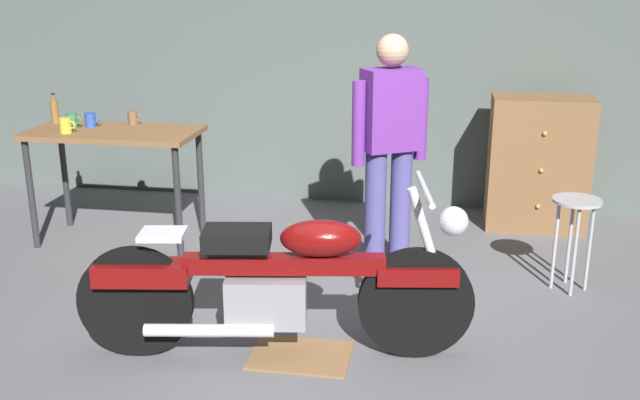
# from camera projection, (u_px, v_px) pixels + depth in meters

# --- Properties ---
(ground_plane) EXTENTS (12.00, 12.00, 0.00)m
(ground_plane) POSITION_uv_depth(u_px,v_px,m) (307.00, 342.00, 4.25)
(ground_plane) COLOR slate
(back_wall) EXTENTS (8.00, 0.12, 3.10)m
(back_wall) POSITION_uv_depth(u_px,v_px,m) (365.00, 32.00, 6.41)
(back_wall) COLOR #56605B
(back_wall) RESTS_ON ground_plane
(workbench) EXTENTS (1.30, 0.64, 0.90)m
(workbench) POSITION_uv_depth(u_px,v_px,m) (114.00, 144.00, 5.61)
(workbench) COLOR brown
(workbench) RESTS_ON ground_plane
(motorcycle) EXTENTS (2.17, 0.71, 1.00)m
(motorcycle) POSITION_uv_depth(u_px,v_px,m) (278.00, 281.00, 3.98)
(motorcycle) COLOR black
(motorcycle) RESTS_ON ground_plane
(person_standing) EXTENTS (0.50, 0.39, 1.67)m
(person_standing) POSITION_uv_depth(u_px,v_px,m) (390.00, 143.00, 5.05)
(person_standing) COLOR #534E96
(person_standing) RESTS_ON ground_plane
(shop_stool) EXTENTS (0.32, 0.32, 0.64)m
(shop_stool) POSITION_uv_depth(u_px,v_px,m) (575.00, 220.00, 4.81)
(shop_stool) COLOR #B2B2B7
(shop_stool) RESTS_ON ground_plane
(wooden_dresser) EXTENTS (0.80, 0.47, 1.10)m
(wooden_dresser) POSITION_uv_depth(u_px,v_px,m) (538.00, 163.00, 6.00)
(wooden_dresser) COLOR brown
(wooden_dresser) RESTS_ON ground_plane
(drip_tray) EXTENTS (0.56, 0.40, 0.01)m
(drip_tray) POSITION_uv_depth(u_px,v_px,m) (301.00, 355.00, 4.09)
(drip_tray) COLOR olive
(drip_tray) RESTS_ON ground_plane
(mug_blue_enamel) EXTENTS (0.12, 0.08, 0.11)m
(mug_blue_enamel) POSITION_uv_depth(u_px,v_px,m) (91.00, 120.00, 5.67)
(mug_blue_enamel) COLOR #2D51AD
(mug_blue_enamel) RESTS_ON workbench
(mug_green_speckled) EXTENTS (0.12, 0.09, 0.11)m
(mug_green_speckled) POSITION_uv_depth(u_px,v_px,m) (72.00, 121.00, 5.64)
(mug_green_speckled) COLOR #3D7F4C
(mug_green_speckled) RESTS_ON workbench
(mug_yellow_tall) EXTENTS (0.13, 0.09, 0.11)m
(mug_yellow_tall) POSITION_uv_depth(u_px,v_px,m) (66.00, 125.00, 5.46)
(mug_yellow_tall) COLOR yellow
(mug_yellow_tall) RESTS_ON workbench
(mug_brown_stoneware) EXTENTS (0.11, 0.07, 0.11)m
(mug_brown_stoneware) POSITION_uv_depth(u_px,v_px,m) (133.00, 118.00, 5.77)
(mug_brown_stoneware) COLOR brown
(mug_brown_stoneware) RESTS_ON workbench
(bottle) EXTENTS (0.06, 0.06, 0.24)m
(bottle) POSITION_uv_depth(u_px,v_px,m) (55.00, 111.00, 5.80)
(bottle) COLOR olive
(bottle) RESTS_ON workbench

